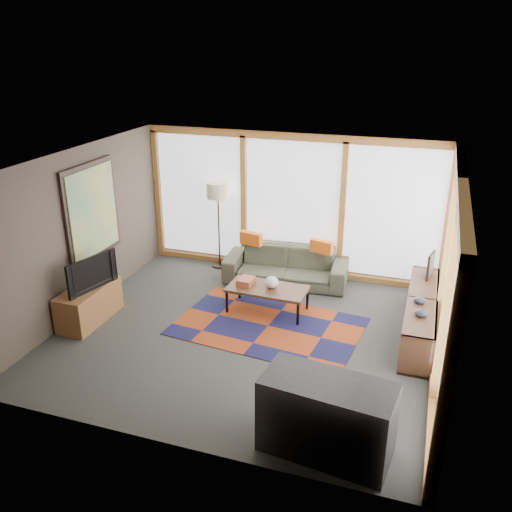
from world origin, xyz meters
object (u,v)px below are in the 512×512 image
(sofa, at_px, (286,266))
(television, at_px, (88,272))
(floor_lamp, at_px, (219,225))
(tv_console, at_px, (89,304))
(bar_counter, at_px, (327,417))
(bookshelf, at_px, (421,316))
(coffee_table, at_px, (267,299))

(sofa, bearing_deg, television, -140.98)
(floor_lamp, bearing_deg, sofa, -11.72)
(tv_console, xyz_separation_m, bar_counter, (4.07, -1.66, 0.15))
(sofa, distance_m, bookshelf, 2.64)
(tv_console, height_order, television, television)
(bar_counter, bearing_deg, tv_console, 164.52)
(sofa, distance_m, tv_console, 3.43)
(floor_lamp, relative_size, coffee_table, 1.32)
(floor_lamp, height_order, bookshelf, floor_lamp)
(floor_lamp, height_order, television, floor_lamp)
(floor_lamp, height_order, coffee_table, floor_lamp)
(floor_lamp, distance_m, coffee_table, 2.13)
(bookshelf, height_order, television, television)
(bar_counter, bearing_deg, sofa, 117.99)
(coffee_table, relative_size, tv_console, 1.10)
(television, relative_size, bar_counter, 0.67)
(tv_console, bearing_deg, bar_counter, -22.20)
(sofa, xyz_separation_m, coffee_table, (0.02, -1.17, -0.11))
(floor_lamp, bearing_deg, coffee_table, -45.90)
(sofa, bearing_deg, bookshelf, -29.88)
(coffee_table, height_order, television, television)
(sofa, xyz_separation_m, floor_lamp, (-1.40, 0.29, 0.51))
(coffee_table, distance_m, bar_counter, 3.22)
(bookshelf, xyz_separation_m, tv_console, (-4.89, -1.20, -0.01))
(floor_lamp, relative_size, television, 1.80)
(television, height_order, bar_counter, television)
(coffee_table, bearing_deg, floor_lamp, 134.10)
(sofa, xyz_separation_m, tv_console, (-2.51, -2.33, -0.03))
(tv_console, bearing_deg, television, 4.16)
(coffee_table, bearing_deg, bookshelf, 1.08)
(bookshelf, bearing_deg, tv_console, -166.17)
(bar_counter, bearing_deg, floor_lamp, 131.30)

